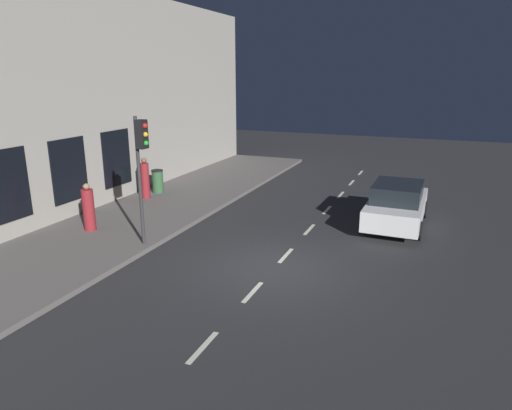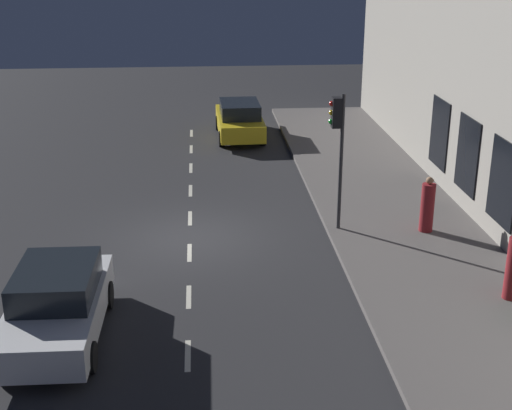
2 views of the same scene
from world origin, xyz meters
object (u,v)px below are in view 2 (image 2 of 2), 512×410
object	(u,v)px
traffic_light	(338,131)
parked_car_0	(57,304)
pedestrian_1	(427,207)
parked_car_1	(240,120)

from	to	relation	value
traffic_light	parked_car_0	bearing A→B (deg)	-142.49
traffic_light	pedestrian_1	bearing A→B (deg)	-8.95
traffic_light	parked_car_1	world-z (taller)	traffic_light
parked_car_0	parked_car_1	size ratio (longest dim) A/B	0.95
parked_car_0	pedestrian_1	distance (m)	10.74
parked_car_0	pedestrian_1	bearing A→B (deg)	-151.87
traffic_light	pedestrian_1	xyz separation A→B (m)	(2.61, -0.41, -2.17)
traffic_light	parked_car_1	size ratio (longest dim) A/B	0.87
traffic_light	parked_car_0	size ratio (longest dim) A/B	0.92
parked_car_0	parked_car_1	world-z (taller)	same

